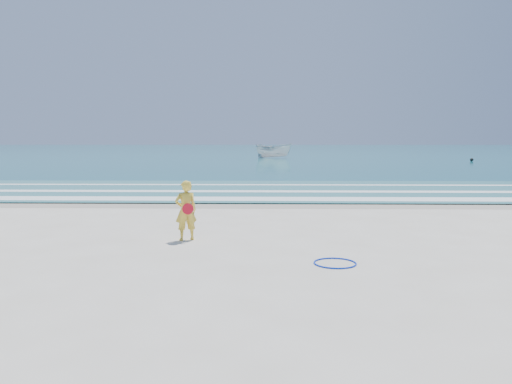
{
  "coord_description": "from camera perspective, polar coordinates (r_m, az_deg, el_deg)",
  "views": [
    {
      "loc": [
        0.64,
        -9.68,
        2.46
      ],
      "look_at": [
        0.33,
        4.0,
        1.0
      ],
      "focal_mm": 35.0,
      "sensor_mm": 36.0,
      "label": 1
    }
  ],
  "objects": [
    {
      "name": "buoy",
      "position": [
        58.89,
        23.43,
        3.4
      ],
      "size": [
        0.37,
        0.37,
        0.37
      ],
      "primitive_type": "sphere",
      "color": "black",
      "rests_on": "ocean"
    },
    {
      "name": "shallow",
      "position": [
        23.81,
        -0.26,
        0.26
      ],
      "size": [
        400.0,
        10.0,
        0.01
      ],
      "primitive_type": "cube",
      "color": "#59B7AD",
      "rests_on": "ocean"
    },
    {
      "name": "foam_far",
      "position": [
        26.3,
        -0.11,
        0.83
      ],
      "size": [
        400.0,
        0.6,
        0.01
      ],
      "primitive_type": "cube",
      "color": "white",
      "rests_on": "shallow"
    },
    {
      "name": "ocean",
      "position": [
        114.71,
        0.97,
        4.86
      ],
      "size": [
        400.0,
        190.0,
        0.04
      ],
      "primitive_type": "cube",
      "color": "#19727F",
      "rests_on": "ground"
    },
    {
      "name": "hoop",
      "position": [
        10.07,
        9.02,
        -8.03
      ],
      "size": [
        0.87,
        0.87,
        0.03
      ],
      "primitive_type": "torus",
      "rotation": [
        0.0,
        0.0,
        0.03
      ],
      "color": "#0B30CD",
      "rests_on": "ground"
    },
    {
      "name": "foam_near",
      "position": [
        20.13,
        -0.55,
        -0.78
      ],
      "size": [
        400.0,
        1.4,
        0.01
      ],
      "primitive_type": "cube",
      "color": "white",
      "rests_on": "shallow"
    },
    {
      "name": "wet_sand",
      "position": [
        18.85,
        -0.67,
        -1.41
      ],
      "size": [
        400.0,
        2.4,
        0.0
      ],
      "primitive_type": "cube",
      "color": "#B2A893",
      "rests_on": "ground"
    },
    {
      "name": "ground",
      "position": [
        10.0,
        -2.45,
        -8.14
      ],
      "size": [
        400.0,
        400.0,
        0.0
      ],
      "primitive_type": "plane",
      "color": "silver",
      "rests_on": "ground"
    },
    {
      "name": "woman",
      "position": [
        12.22,
        -8.02,
        -2.1
      ],
      "size": [
        0.63,
        0.53,
        1.46
      ],
      "color": "yellow",
      "rests_on": "ground"
    },
    {
      "name": "foam_mid",
      "position": [
        23.01,
        -0.31,
        0.08
      ],
      "size": [
        400.0,
        0.9,
        0.01
      ],
      "primitive_type": "cube",
      "color": "white",
      "rests_on": "shallow"
    },
    {
      "name": "boat",
      "position": [
        63.92,
        2.02,
        4.75
      ],
      "size": [
        5.24,
        3.52,
        1.89
      ],
      "primitive_type": "imported",
      "rotation": [
        0.0,
        0.0,
        1.19
      ],
      "color": "silver",
      "rests_on": "ocean"
    }
  ]
}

